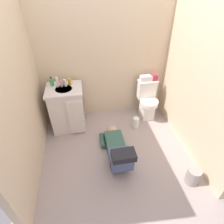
# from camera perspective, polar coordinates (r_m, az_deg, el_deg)

# --- Properties ---
(ground_plane) EXTENTS (2.81, 3.13, 0.04)m
(ground_plane) POSITION_cam_1_polar(r_m,az_deg,el_deg) (3.08, 0.92, -11.89)
(ground_plane) COLOR #A08F8C
(wall_back) EXTENTS (2.47, 0.08, 2.40)m
(wall_back) POSITION_cam_1_polar(r_m,az_deg,el_deg) (3.30, -2.63, 17.52)
(wall_back) COLOR beige
(wall_back) RESTS_ON ground_plane
(wall_left) EXTENTS (0.08, 2.13, 2.40)m
(wall_left) POSITION_cam_1_polar(r_m,az_deg,el_deg) (2.40, -28.13, 5.05)
(wall_left) COLOR beige
(wall_left) RESTS_ON ground_plane
(wall_right) EXTENTS (0.08, 2.13, 2.40)m
(wall_right) POSITION_cam_1_polar(r_m,az_deg,el_deg) (2.77, 26.63, 9.62)
(wall_right) COLOR beige
(wall_right) RESTS_ON ground_plane
(toilet) EXTENTS (0.36, 0.46, 0.75)m
(toilet) POSITION_cam_1_polar(r_m,az_deg,el_deg) (3.58, 11.06, 3.64)
(toilet) COLOR white
(toilet) RESTS_ON ground_plane
(vanity_cabinet) EXTENTS (0.60, 0.53, 0.82)m
(vanity_cabinet) POSITION_cam_1_polar(r_m,az_deg,el_deg) (3.32, -13.91, 1.22)
(vanity_cabinet) COLOR silver
(vanity_cabinet) RESTS_ON ground_plane
(faucet) EXTENTS (0.02, 0.02, 0.10)m
(faucet) POSITION_cam_1_polar(r_m,az_deg,el_deg) (3.21, -15.10, 9.26)
(faucet) COLOR silver
(faucet) RESTS_ON vanity_cabinet
(person_plumber) EXTENTS (0.39, 1.06, 0.52)m
(person_plumber) POSITION_cam_1_polar(r_m,az_deg,el_deg) (2.83, 1.66, -11.79)
(person_plumber) COLOR #33594C
(person_plumber) RESTS_ON ground_plane
(tissue_box) EXTENTS (0.22, 0.11, 0.10)m
(tissue_box) POSITION_cam_1_polar(r_m,az_deg,el_deg) (3.43, 10.70, 10.43)
(tissue_box) COLOR silver
(tissue_box) RESTS_ON toilet
(toiletry_bag) EXTENTS (0.12, 0.09, 0.11)m
(toiletry_bag) POSITION_cam_1_polar(r_m,az_deg,el_deg) (3.48, 13.08, 10.61)
(toiletry_bag) COLOR #B22D3F
(toiletry_bag) RESTS_ON toilet
(soap_dispenser) EXTENTS (0.06, 0.06, 0.17)m
(soap_dispenser) POSITION_cam_1_polar(r_m,az_deg,el_deg) (3.21, -18.55, 8.94)
(soap_dispenser) COLOR #409C57
(soap_dispenser) RESTS_ON vanity_cabinet
(bottle_clear) EXTENTS (0.04, 0.04, 0.18)m
(bottle_clear) POSITION_cam_1_polar(r_m,az_deg,el_deg) (3.14, -16.92, 9.08)
(bottle_clear) COLOR silver
(bottle_clear) RESTS_ON vanity_cabinet
(bottle_pink) EXTENTS (0.04, 0.04, 0.12)m
(bottle_pink) POSITION_cam_1_polar(r_m,az_deg,el_deg) (3.14, -15.69, 8.69)
(bottle_pink) COLOR pink
(bottle_pink) RESTS_ON vanity_cabinet
(bottle_white) EXTENTS (0.05, 0.05, 0.12)m
(bottle_white) POSITION_cam_1_polar(r_m,az_deg,el_deg) (3.14, -14.53, 8.92)
(bottle_white) COLOR silver
(bottle_white) RESTS_ON vanity_cabinet
(bottle_amber) EXTENTS (0.06, 0.06, 0.11)m
(bottle_amber) POSITION_cam_1_polar(r_m,az_deg,el_deg) (3.17, -13.18, 9.28)
(bottle_amber) COLOR gold
(bottle_amber) RESTS_ON vanity_cabinet
(trash_can) EXTENTS (0.18, 0.18, 0.26)m
(trash_can) POSITION_cam_1_polar(r_m,az_deg,el_deg) (2.83, 24.17, -17.95)
(trash_can) COLOR #9E928D
(trash_can) RESTS_ON ground_plane
(paper_towel_roll) EXTENTS (0.11, 0.11, 0.22)m
(paper_towel_roll) POSITION_cam_1_polar(r_m,az_deg,el_deg) (3.41, 7.54, -3.36)
(paper_towel_roll) COLOR white
(paper_towel_roll) RESTS_ON ground_plane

